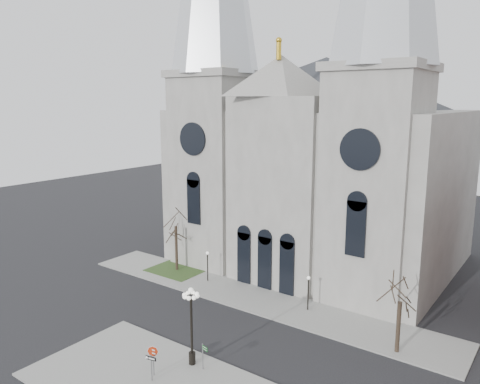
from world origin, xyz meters
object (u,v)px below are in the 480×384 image
Objects in this scene: globe_lamp at (191,317)px; one_way_sign at (151,363)px; street_name_sign at (203,354)px; stop_sign at (153,354)px.

globe_lamp is 3.09× the size of one_way_sign.
globe_lamp is 2.78m from street_name_sign.
one_way_sign is at bearing -104.73° from globe_lamp.
street_name_sign is (1.99, 3.13, -0.14)m from one_way_sign.
street_name_sign reaches higher than one_way_sign.
globe_lamp is at bearing -171.43° from street_name_sign.
one_way_sign is 0.97× the size of street_name_sign.
stop_sign is at bearing 114.46° from one_way_sign.
street_name_sign is (1.15, -0.07, -2.53)m from globe_lamp.
stop_sign is 3.60m from globe_lamp.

